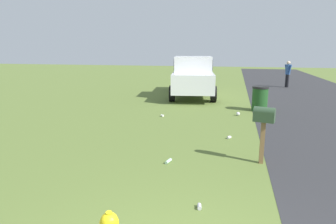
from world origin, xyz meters
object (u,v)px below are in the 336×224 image
object	(u,v)px
mailbox	(264,119)
pedestrian	(288,72)
pickup_truck	(193,75)
trash_bin	(260,99)

from	to	relation	value
mailbox	pedestrian	world-z (taller)	pedestrian
pickup_truck	pedestrian	bearing A→B (deg)	124.35
pickup_truck	pedestrian	distance (m)	7.43
trash_bin	mailbox	bearing A→B (deg)	176.21
pedestrian	trash_bin	bearing A→B (deg)	42.48
mailbox	pickup_truck	size ratio (longest dim) A/B	0.22
mailbox	trash_bin	world-z (taller)	mailbox
mailbox	pickup_truck	distance (m)	9.29
trash_bin	pedestrian	size ratio (longest dim) A/B	0.59
pickup_truck	trash_bin	world-z (taller)	pickup_truck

